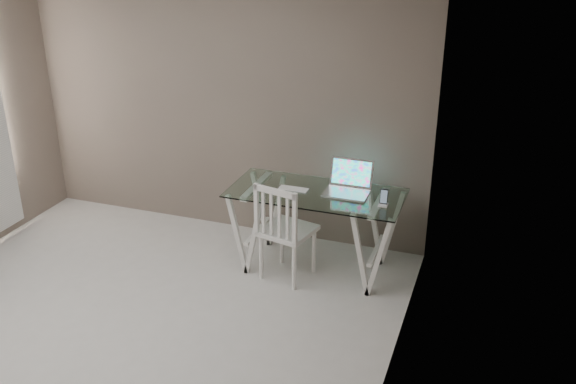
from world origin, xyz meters
name	(u,v)px	position (x,y,z in m)	size (l,w,h in m)	color
room	(64,127)	(-0.06, 0.02, 1.72)	(4.50, 4.52, 2.71)	beige
desk	(315,230)	(1.10, 1.70, 0.38)	(1.50, 0.70, 0.75)	silver
chair	(283,228)	(0.89, 1.42, 0.50)	(0.49, 0.49, 0.91)	white
laptop	(348,185)	(1.35, 1.81, 0.81)	(0.38, 0.34, 0.26)	silver
keyboard	(293,189)	(0.89, 1.69, 0.75)	(0.28, 0.12, 0.01)	silver
mouse	(290,198)	(0.94, 1.48, 0.76)	(0.10, 0.06, 0.03)	silver
phone_dock	(383,201)	(1.70, 1.62, 0.79)	(0.08, 0.08, 0.14)	white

